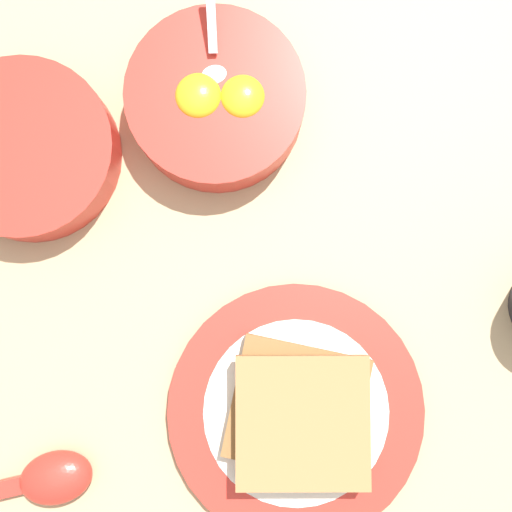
# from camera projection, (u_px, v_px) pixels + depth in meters

# --- Properties ---
(ground_plane) EXTENTS (3.00, 3.00, 0.00)m
(ground_plane) POSITION_uv_depth(u_px,v_px,m) (326.00, 310.00, 0.60)
(ground_plane) COLOR tan
(egg_bowl) EXTENTS (0.15, 0.15, 0.08)m
(egg_bowl) POSITION_uv_depth(u_px,v_px,m) (216.00, 100.00, 0.59)
(egg_bowl) COLOR red
(egg_bowl) RESTS_ON ground_plane
(toast_plate) EXTENTS (0.21, 0.21, 0.01)m
(toast_plate) POSITION_uv_depth(u_px,v_px,m) (296.00, 412.00, 0.59)
(toast_plate) COLOR red
(toast_plate) RESTS_ON ground_plane
(toast_sandwich) EXTENTS (0.14, 0.14, 0.03)m
(toast_sandwich) POSITION_uv_depth(u_px,v_px,m) (300.00, 415.00, 0.56)
(toast_sandwich) COLOR brown
(toast_sandwich) RESTS_ON toast_plate
(soup_spoon) EXTENTS (0.14, 0.04, 0.03)m
(soup_spoon) POSITION_uv_depth(u_px,v_px,m) (43.00, 480.00, 0.58)
(soup_spoon) COLOR red
(soup_spoon) RESTS_ON ground_plane
(congee_bowl) EXTENTS (0.15, 0.15, 0.04)m
(congee_bowl) POSITION_uv_depth(u_px,v_px,m) (27.00, 151.00, 0.59)
(congee_bowl) COLOR red
(congee_bowl) RESTS_ON ground_plane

